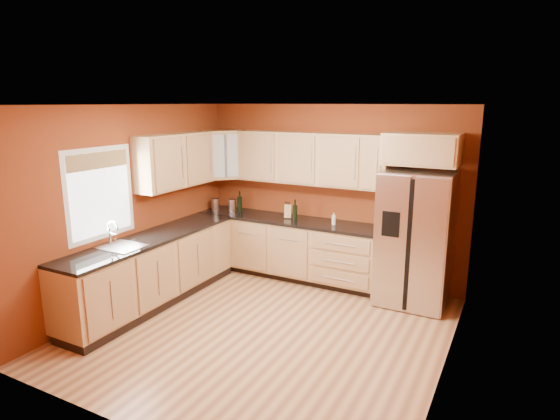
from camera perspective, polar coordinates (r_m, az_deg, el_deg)
name	(u,v)px	position (r m, az deg, el deg)	size (l,w,h in m)	color
floor	(264,330)	(5.70, -1.91, -14.42)	(4.00, 4.00, 0.00)	#915938
ceiling	(263,105)	(5.06, -2.14, 12.70)	(4.00, 4.00, 0.00)	silver
wall_back	(330,194)	(7.00, 6.13, 2.01)	(4.00, 0.04, 2.60)	maroon
wall_front	(131,284)	(3.72, -17.66, -8.56)	(4.00, 0.04, 2.60)	maroon
wall_left	(131,206)	(6.44, -17.67, 0.50)	(0.04, 4.00, 2.60)	maroon
wall_right	(451,249)	(4.62, 20.15, -4.52)	(0.04, 4.00, 2.60)	maroon
base_cabinets_back	(288,249)	(7.16, 0.96, -4.76)	(2.90, 0.60, 0.88)	tan
base_cabinets_left	(153,271)	(6.47, -15.26, -7.22)	(0.60, 2.80, 0.88)	tan
countertop_back	(288,220)	(7.03, 0.94, -1.21)	(2.90, 0.62, 0.04)	black
countertop_left	(151,238)	(6.32, -15.44, -3.32)	(0.62, 2.80, 0.04)	black
upper_cabinets_back	(311,159)	(6.86, 3.77, 6.28)	(2.30, 0.33, 0.75)	tan
upper_cabinets_left	(175,161)	(6.77, -12.63, 5.90)	(0.33, 1.35, 0.75)	tan
corner_upper_cabinet	(223,155)	(7.41, -6.91, 6.71)	(0.62, 0.33, 0.75)	tan
over_fridge_cabinet	(422,149)	(6.23, 16.95, 7.14)	(0.92, 0.60, 0.40)	tan
refrigerator	(415,238)	(6.37, 16.13, -3.33)	(0.90, 0.75, 1.78)	#B9B9BE
window	(100,194)	(6.04, -21.05, 1.88)	(0.03, 0.90, 1.00)	white
sink_faucet	(121,235)	(5.94, -18.81, -2.90)	(0.50, 0.42, 0.30)	white
canister_left	(215,205)	(7.58, -7.90, 0.65)	(0.12, 0.12, 0.20)	#B9B9BE
canister_right	(232,205)	(7.48, -5.83, 0.56)	(0.12, 0.12, 0.20)	#B9B9BE
wine_bottle_a	(240,201)	(7.46, -4.93, 1.04)	(0.07, 0.07, 0.33)	black
wine_bottle_b	(295,210)	(6.88, 1.85, 0.00)	(0.07, 0.07, 0.31)	black
knife_block	(288,211)	(7.05, 0.98, -0.15)	(0.10, 0.09, 0.20)	tan
soap_dispenser	(334,219)	(6.69, 6.57, -1.09)	(0.06, 0.06, 0.17)	white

